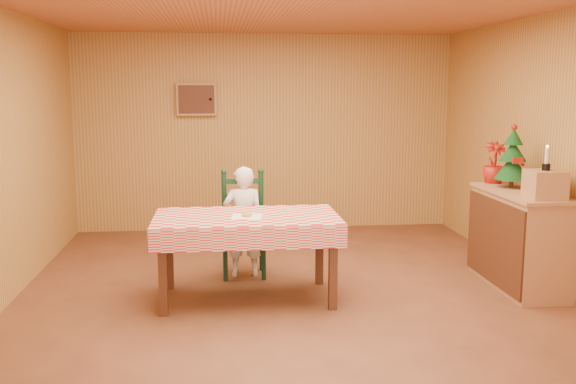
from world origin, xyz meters
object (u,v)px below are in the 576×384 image
Objects in this scene: seated_child at (244,222)px; storage_bin at (512,257)px; ladder_chair at (243,226)px; crate at (545,184)px; christmas_tree at (513,159)px; shelf_unit at (519,239)px; dining_table at (247,225)px.

storage_bin is (2.68, -0.37, -0.34)m from seated_child.
ladder_chair is 3.60× the size of crate.
ladder_chair is 2.75m from christmas_tree.
shelf_unit is (2.61, -0.70, -0.04)m from ladder_chair.
crate is 0.67m from christmas_tree.
ladder_chair is 2.70m from shelf_unit.
ladder_chair is 0.87× the size of shelf_unit.
seated_child is 2.69m from shelf_unit.
seated_child is 0.91× the size of shelf_unit.
crate is at bearing -88.77° from shelf_unit.
dining_table is 2.74m from storage_bin.
christmas_tree is (-0.00, 0.65, 0.16)m from crate.
dining_table is at bearing -90.00° from ladder_chair.
shelf_unit reaches higher than storage_bin.
crate is (0.01, -0.40, 0.59)m from shelf_unit.
crate is at bearing -95.32° from storage_bin.
shelf_unit is at bearing 91.23° from crate.
dining_table is 2.69m from christmas_tree.
christmas_tree reaches higher than ladder_chair.
christmas_tree is (2.62, 0.33, 0.52)m from dining_table.
storage_bin is at bearing -9.07° from ladder_chair.
shelf_unit is at bearing -104.57° from storage_bin.
storage_bin is at bearing 22.01° from christmas_tree.
christmas_tree reaches higher than storage_bin.
seated_child is at bearing 171.39° from christmas_tree.
dining_table is 2.66m from crate.
seated_child is (0.00, 0.73, -0.13)m from dining_table.
dining_table is 5.52× the size of crate.
dining_table is at bearing 90.00° from seated_child.
christmas_tree reaches higher than seated_child.
shelf_unit is 0.71m from crate.
ladder_chair is 2.47× the size of storage_bin.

